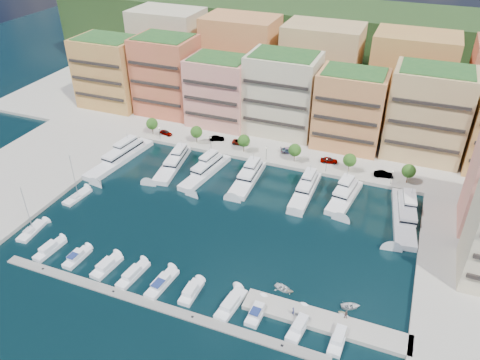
{
  "coord_description": "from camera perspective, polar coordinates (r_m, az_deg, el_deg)",
  "views": [
    {
      "loc": [
        37.15,
        -83.9,
        70.83
      ],
      "look_at": [
        -0.22,
        10.62,
        6.0
      ],
      "focal_mm": 35.0,
      "sensor_mm": 36.0,
      "label": 1
    }
  ],
  "objects": [
    {
      "name": "cruiser_6",
      "position": [
        95.4,
        -1.12,
        -14.93
      ],
      "size": [
        3.94,
        9.21,
        2.55
      ],
      "color": "white",
      "rests_on": "ground"
    },
    {
      "name": "tree_1",
      "position": [
        147.95,
        -5.34,
        5.85
      ],
      "size": [
        3.8,
        3.8,
        5.65
      ],
      "color": "#473323",
      "rests_on": "north_quay"
    },
    {
      "name": "car_1",
      "position": [
        150.09,
        -2.84,
        5.09
      ],
      "size": [
        4.93,
        3.31,
        1.54
      ],
      "primitive_type": "imported",
      "rotation": [
        0.0,
        0.0,
        1.97
      ],
      "color": "gray",
      "rests_on": "north_quay"
    },
    {
      "name": "backblock_0",
      "position": [
        190.86,
        -8.64,
        15.49
      ],
      "size": [
        26.0,
        18.0,
        30.0
      ],
      "primitive_type": "cube",
      "color": "beige",
      "rests_on": "north_quay"
    },
    {
      "name": "apartment_5",
      "position": [
        147.25,
        21.91,
        7.55
      ],
      "size": [
        22.0,
        16.5,
        26.8
      ],
      "color": "tan",
      "rests_on": "north_quay"
    },
    {
      "name": "sailboat_1",
      "position": [
        131.41,
        -19.22,
        -1.98
      ],
      "size": [
        3.6,
        8.65,
        13.2
      ],
      "color": "white",
      "rests_on": "ground"
    },
    {
      "name": "backblock_2",
      "position": [
        170.21,
        9.79,
        13.28
      ],
      "size": [
        26.0,
        18.0,
        30.0
      ],
      "primitive_type": "cube",
      "color": "tan",
      "rests_on": "north_quay"
    },
    {
      "name": "cruiser_9",
      "position": [
        92.04,
        11.96,
        -18.24
      ],
      "size": [
        2.77,
        8.84,
        2.55
      ],
      "color": "white",
      "rests_on": "ground"
    },
    {
      "name": "apartment_1",
      "position": [
        168.06,
        -8.94,
        12.49
      ],
      "size": [
        20.0,
        16.5,
        26.8
      ],
      "color": "#CD5C44",
      "rests_on": "north_quay"
    },
    {
      "name": "apartment_3",
      "position": [
        152.48,
        5.19,
        10.44
      ],
      "size": [
        22.0,
        16.5,
        25.8
      ],
      "color": "beige",
      "rests_on": "north_quay"
    },
    {
      "name": "yacht_2",
      "position": [
        134.55,
        -4.1,
        1.28
      ],
      "size": [
        7.39,
        21.67,
        7.3
      ],
      "color": "white",
      "rests_on": "ground"
    },
    {
      "name": "apartment_0",
      "position": [
        178.53,
        -15.54,
        12.57
      ],
      "size": [
        22.0,
        16.5,
        24.8
      ],
      "color": "#C29347",
      "rests_on": "north_quay"
    },
    {
      "name": "lamppost_3",
      "position": [
        134.55,
        10.5,
        2.07
      ],
      "size": [
        0.3,
        0.3,
        4.2
      ],
      "color": "black",
      "rests_on": "north_quay"
    },
    {
      "name": "tender_0",
      "position": [
        98.96,
        5.29,
        -13.03
      ],
      "size": [
        4.41,
        3.65,
        0.79
      ],
      "primitive_type": "imported",
      "rotation": [
        0.0,
        0.0,
        1.3
      ],
      "color": "silver",
      "rests_on": "ground"
    },
    {
      "name": "car_2",
      "position": [
        147.61,
        0.07,
        4.62
      ],
      "size": [
        5.52,
        2.97,
        1.47
      ],
      "primitive_type": "imported",
      "rotation": [
        0.0,
        0.0,
        1.67
      ],
      "color": "gray",
      "rests_on": "north_quay"
    },
    {
      "name": "yacht_3",
      "position": [
        131.1,
        1.03,
        0.45
      ],
      "size": [
        5.47,
        19.25,
        7.3
      ],
      "color": "white",
      "rests_on": "ground"
    },
    {
      "name": "car_4",
      "position": [
        140.06,
        10.8,
        2.4
      ],
      "size": [
        5.24,
        2.89,
        1.69
      ],
      "primitive_type": "imported",
      "rotation": [
        0.0,
        0.0,
        1.76
      ],
      "color": "gray",
      "rests_on": "north_quay"
    },
    {
      "name": "person_1",
      "position": [
        94.06,
        12.75,
        -15.67
      ],
      "size": [
        0.96,
        0.79,
        1.81
      ],
      "primitive_type": "imported",
      "rotation": [
        0.0,
        0.0,
        3.27
      ],
      "color": "#4B332D",
      "rests_on": "finger_pier"
    },
    {
      "name": "tender_3",
      "position": [
        96.31,
        12.32,
        -15.48
      ],
      "size": [
        1.61,
        1.43,
        0.78
      ],
      "primitive_type": "imported",
      "rotation": [
        0.0,
        0.0,
        1.67
      ],
      "color": "beige",
      "rests_on": "ground"
    },
    {
      "name": "car_0",
      "position": [
        155.46,
        -9.0,
        5.73
      ],
      "size": [
        4.68,
        2.79,
        1.49
      ],
      "primitive_type": "imported",
      "rotation": [
        0.0,
        0.0,
        1.32
      ],
      "color": "gray",
      "rests_on": "north_quay"
    },
    {
      "name": "cruiser_2",
      "position": [
        106.92,
        -15.95,
        -10.13
      ],
      "size": [
        3.61,
        8.07,
        2.55
      ],
      "color": "white",
      "rests_on": "ground"
    },
    {
      "name": "cruiser_3",
      "position": [
        103.68,
        -12.92,
        -11.19
      ],
      "size": [
        3.42,
        9.08,
        2.55
      ],
      "color": "white",
      "rests_on": "ground"
    },
    {
      "name": "ground",
      "position": [
        115.91,
        -1.84,
        -5.15
      ],
      "size": [
        400.0,
        400.0,
        0.0
      ],
      "primitive_type": "plane",
      "color": "black",
      "rests_on": "ground"
    },
    {
      "name": "yacht_0",
      "position": [
        145.39,
        -14.23,
        2.84
      ],
      "size": [
        8.1,
        26.74,
        7.3
      ],
      "color": "white",
      "rests_on": "ground"
    },
    {
      "name": "cruiser_0",
      "position": [
        115.52,
        -22.18,
        -7.85
      ],
      "size": [
        3.13,
        8.33,
        2.55
      ],
      "color": "white",
      "rests_on": "ground"
    },
    {
      "name": "tender_2",
      "position": [
        97.76,
        13.33,
        -14.73
      ],
      "size": [
        4.62,
        4.06,
        0.79
      ],
      "primitive_type": "imported",
      "rotation": [
        0.0,
        0.0,
        1.99
      ],
      "color": "white",
      "rests_on": "ground"
    },
    {
      "name": "person_0",
      "position": [
        92.89,
        6.51,
        -15.59
      ],
      "size": [
        0.84,
        0.82,
        1.95
      ],
      "primitive_type": "imported",
      "rotation": [
        0.0,
        0.0,
        2.42
      ],
      "color": "navy",
      "rests_on": "finger_pier"
    },
    {
      "name": "finger_pier",
      "position": [
        94.34,
        10.28,
        -16.85
      ],
      "size": [
        32.0,
        5.0,
        2.0
      ],
      "primitive_type": "cube",
      "color": "#9E998E",
      "rests_on": "ground"
    },
    {
      "name": "cruiser_1",
      "position": [
        111.09,
        -19.25,
        -8.93
      ],
      "size": [
        2.81,
        7.28,
        2.66
      ],
      "color": "white",
      "rests_on": "ground"
    },
    {
      "name": "tender_1",
      "position": [
        98.59,
        6.09,
        -13.28
      ],
      "size": [
        1.71,
        1.51,
        0.84
      ],
      "primitive_type": "imported",
      "rotation": [
        0.0,
        0.0,
        1.66
      ],
      "color": "#C0B393",
      "rests_on": "ground"
    },
    {
      "name": "lamppost_0",
      "position": [
        151.95,
        -9.79,
        5.87
      ],
      "size": [
        0.3,
        0.3,
        4.2
      ],
      "color": "black",
      "rests_on": "north_quay"
    },
    {
      "name": "tree_4",
      "position": [
        135.36,
        13.22,
        2.37
      ],
      "size": [
        3.8,
        3.8,
        5.65
      ],
      "color": "#473323",
      "rests_on": "north_quay"
    },
    {
      "name": "yacht_4",
      "position": [
        127.19,
        8.02,
        -1.08
      ],
      "size": [
        4.55,
        19.22,
        7.3
      ],
      "color": "white",
      "rests_on": "ground"
    },
    {
      "name": "tree_5",
      "position": [
        134.75,
        19.88,
        1.03
      ],
      "size": [
        3.8,
        3.8,
        5.65
      ],
      "color": "#473323",
      "rests_on": "north_quay"
    },
    {
      "name": "tree_0",
      "position": [
        155.25,
        -10.68,
        6.75
      ],
      "size": [
        3.8,
        3.8,
        5.65
      ],
      "color": "#473323",
      "rests_on": "north_quay"
    },
    {
      "name": "tree_3",
      "position": [
        137.84,
        6.7,
        3.64
      ],
      "size": [
        3.8,
        3.8,
        5.65
      ],
      "color": "#473323",
      "rests_on": "north_quay"
    },
    {
      "name": "yacht_6",
      "position": [
        123.5,
        19.38,
        -3.92
      ],
      "size": [
        8.1,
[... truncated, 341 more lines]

